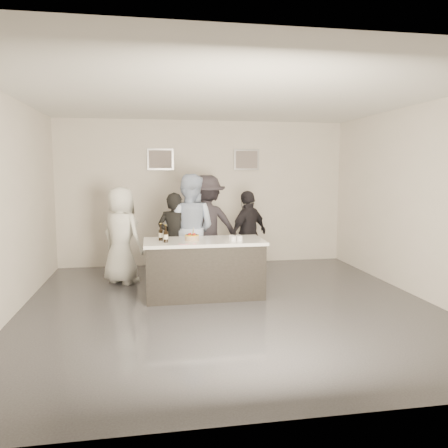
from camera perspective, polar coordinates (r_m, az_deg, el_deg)
The scene contains 19 objects.
floor at distance 6.54m, azimuth 0.75°, elevation -10.60°, with size 6.00×6.00×0.00m, color #3D3D42.
ceiling at distance 6.31m, azimuth 0.79°, elevation 16.34°, with size 6.00×6.00×0.00m, color white.
wall_back at distance 9.21m, azimuth -2.61°, elevation 4.05°, with size 6.00×0.04×3.00m, color silver.
wall_front at distance 3.36m, azimuth 10.07°, elevation -1.32°, with size 6.00×0.04×3.00m, color silver.
wall_left at distance 6.42m, azimuth -26.59°, elevation 2.01°, with size 0.04×6.00×3.00m, color silver.
wall_right at distance 7.40m, azimuth 24.29°, elevation 2.70°, with size 0.04×6.00×3.00m, color silver.
picture_left at distance 9.10m, azimuth -8.31°, elevation 8.36°, with size 0.54×0.04×0.44m, color #B2B2B7.
picture_right at distance 9.32m, azimuth 2.94°, elevation 8.39°, with size 0.54×0.04×0.44m, color #B2B2B7.
bar_counter at distance 6.89m, azimuth -2.59°, elevation -5.79°, with size 1.86×0.86×0.90m, color white.
cake at distance 6.78m, azimuth -4.21°, elevation -1.82°, with size 0.22×0.22×0.07m, color gold.
beer_bottle_a at distance 6.80m, azimuth -8.27°, elevation -1.06°, with size 0.07×0.07×0.26m, color black.
beer_bottle_b at distance 6.61m, azimuth -7.61°, elevation -1.28°, with size 0.07×0.07×0.26m, color black.
tumbler_cluster at distance 6.75m, azimuth 1.55°, elevation -1.83°, with size 0.19×0.19×0.08m, color orange.
candles at distance 6.45m, azimuth -4.87°, elevation -2.60°, with size 0.24×0.08×0.01m, color pink.
person_main_black at distance 7.53m, azimuth -6.48°, elevation -1.99°, with size 0.59×0.38×1.61m, color black.
person_main_blue at distance 7.62m, azimuth -4.51°, elevation -0.68°, with size 0.93×0.73×1.92m, color #B2C6EA.
person_guest_left at distance 7.84m, azimuth -13.25°, elevation -1.44°, with size 0.83×0.54×1.70m, color white.
person_guest_right at distance 8.06m, azimuth 3.21°, elevation -1.34°, with size 0.94×0.39×1.61m, color black.
person_guest_back at distance 8.18m, azimuth -2.27°, elevation -0.23°, with size 1.22×0.70×1.89m, color #2E2A31.
Camera 1 is at (-1.13, -6.12, 1.98)m, focal length 35.00 mm.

